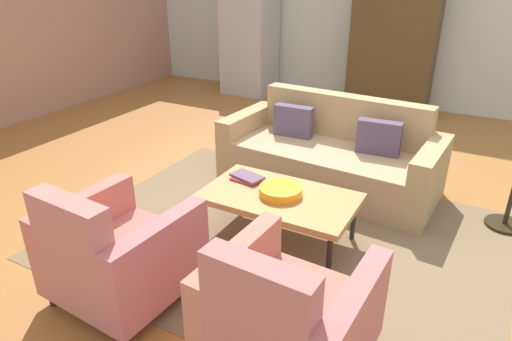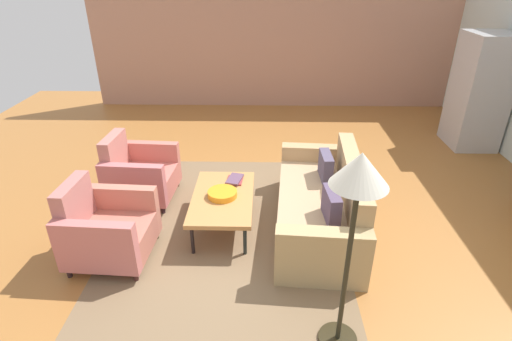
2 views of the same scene
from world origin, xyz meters
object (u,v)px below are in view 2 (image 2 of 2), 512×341
armchair_left (138,175)px  floor_lamp (358,190)px  coffee_table (223,199)px  book_stack (235,180)px  refrigerator (479,92)px  armchair_right (105,230)px  fruit_bowl (222,194)px  couch (325,206)px

armchair_left → floor_lamp: (2.23, 2.27, 1.10)m
coffee_table → book_stack: (-0.36, 0.12, 0.06)m
coffee_table → floor_lamp: (1.62, 1.10, 1.08)m
coffee_table → armchair_left: 1.31m
refrigerator → floor_lamp: (4.13, -2.88, 0.52)m
armchair_right → floor_lamp: 2.72m
coffee_table → refrigerator: bearing=122.2°
book_stack → refrigerator: bearing=119.1°
armchair_right → fruit_bowl: (-0.59, 1.17, 0.10)m
refrigerator → coffee_table: bearing=-57.8°
couch → armchair_right: armchair_right is taller
armchair_left → book_stack: 1.31m
couch → floor_lamp: 1.99m
couch → armchair_right: (0.59, -2.35, 0.06)m
couch → book_stack: 1.14m
coffee_table → fruit_bowl: bearing=0.0°
book_stack → floor_lamp: (1.98, 0.98, 1.02)m
armchair_right → floor_lamp: bearing=68.7°
couch → book_stack: couch is taller
armchair_left → armchair_right: (1.20, -0.00, 0.00)m
armchair_left → book_stack: armchair_left is taller
floor_lamp → fruit_bowl: bearing=-145.7°
coffee_table → book_stack: size_ratio=3.96×
floor_lamp → coffee_table: bearing=-145.9°
armchair_left → armchair_right: bearing=3.5°
coffee_table → fruit_bowl: (0.01, 0.00, 0.07)m
armchair_right → floor_lamp: floor_lamp is taller
couch → fruit_bowl: size_ratio=6.37×
coffee_table → armchair_left: bearing=-117.4°
armchair_left → fruit_bowl: 1.32m
book_stack → coffee_table: bearing=-18.0°
armchair_right → book_stack: bearing=129.7°
armchair_left → floor_lamp: 3.36m
armchair_right → refrigerator: 6.03m
book_stack → floor_lamp: 2.43m
couch → armchair_left: 2.43m
floor_lamp → armchair_left: bearing=-134.5°
armchair_left → armchair_right: same height
couch → armchair_left: size_ratio=2.45×
floor_lamp → refrigerator: bearing=145.1°
couch → fruit_bowl: 1.20m
couch → coffee_table: bearing=93.7°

